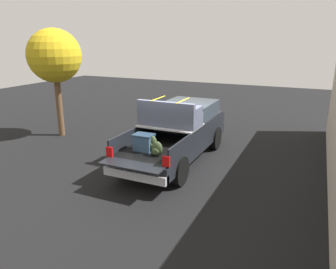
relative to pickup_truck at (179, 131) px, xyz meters
name	(u,v)px	position (x,y,z in m)	size (l,w,h in m)	color
ground_plane	(175,160)	(-0.36, 0.00, -0.97)	(40.00, 40.00, 0.00)	black
pickup_truck	(179,131)	(0.00, 0.00, 0.00)	(6.05, 2.06, 2.23)	black
tree_background	(54,56)	(0.34, 5.73, 2.40)	(2.20, 2.20, 4.51)	brown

